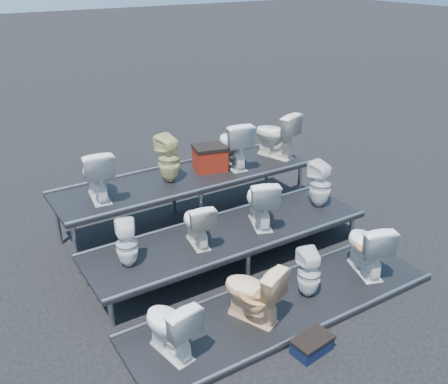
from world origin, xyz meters
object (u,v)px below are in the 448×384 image
toilet_0 (170,326)px  step_stool (312,346)px  toilet_4 (127,244)px  toilet_9 (169,159)px  toilet_5 (197,223)px  toilet_3 (367,246)px  toilet_10 (233,144)px  toilet_11 (276,134)px  toilet_7 (320,184)px  toilet_6 (260,201)px  toilet_2 (309,273)px  red_crate (210,159)px  toilet_1 (253,292)px  toilet_8 (97,174)px

toilet_0 → step_stool: size_ratio=1.61×
toilet_4 → toilet_9: (1.25, 1.30, 0.46)m
toilet_5 → toilet_3: bearing=155.2°
toilet_10 → toilet_11: size_ratio=0.99×
toilet_3 → step_stool: (-1.63, -0.78, -0.38)m
toilet_0 → toilet_7: (3.29, 1.30, 0.40)m
toilet_0 → step_stool: toilet_0 is taller
toilet_4 → toilet_10: bearing=-135.0°
toilet_9 → toilet_11: bearing=167.9°
toilet_3 → toilet_6: toilet_6 is taller
toilet_5 → toilet_7: bearing=-170.9°
toilet_6 → toilet_7: toilet_6 is taller
toilet_2 → red_crate: 2.75m
toilet_4 → toilet_6: toilet_6 is taller
toilet_5 → toilet_6: 1.06m
red_crate → step_stool: 3.65m
toilet_11 → red_crate: (-1.29, 0.07, -0.22)m
toilet_4 → toilet_7: 3.23m
toilet_1 → toilet_11: bearing=-154.3°
toilet_8 → step_stool: size_ratio=1.70×
toilet_6 → toilet_2: bearing=104.5°
toilet_2 → toilet_7: bearing=-120.9°
toilet_6 → toilet_8: size_ratio=0.98×
toilet_2 → toilet_9: 2.81m
toilet_10 → toilet_2: bearing=88.5°
toilet_1 → red_crate: size_ratio=1.53×
toilet_0 → toilet_2: toilet_0 is taller
toilet_5 → toilet_9: 1.40m
toilet_8 → toilet_6: bearing=154.3°
toilet_2 → toilet_10: toilet_10 is taller
toilet_6 → step_stool: size_ratio=1.67×
toilet_0 → toilet_1: (1.10, 0.00, 0.02)m
toilet_6 → toilet_8: toilet_8 is taller
toilet_5 → step_stool: bearing=107.4°
toilet_5 → toilet_10: size_ratio=0.80×
toilet_11 → step_stool: 4.10m
toilet_4 → toilet_9: bearing=-117.0°
toilet_10 → toilet_6: bearing=84.0°
toilet_2 → toilet_10: (0.52, 2.60, 0.87)m
toilet_4 → toilet_6: 2.07m
toilet_7 → toilet_9: size_ratio=0.98×
toilet_0 → toilet_1: toilet_1 is taller
toilet_3 → toilet_1: bearing=18.8°
toilet_2 → step_stool: 1.03m
toilet_3 → step_stool: 1.85m
toilet_9 → step_stool: (0.07, -3.38, -1.15)m
toilet_5 → step_stool: size_ratio=1.42×
toilet_0 → toilet_2: bearing=169.5°
toilet_0 → toilet_2: 1.98m
toilet_2 → toilet_11: size_ratio=0.81×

